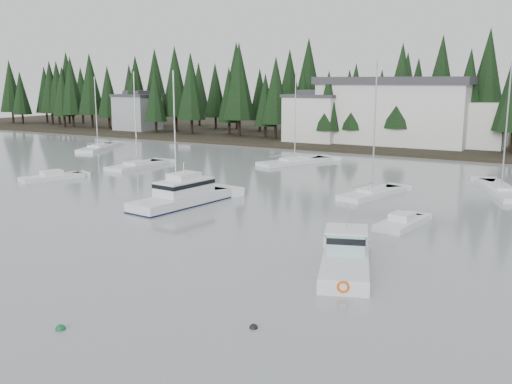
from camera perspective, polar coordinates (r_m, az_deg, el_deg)
far_shore_land at (r=110.94m, az=18.27°, el=4.94°), size 240.00×54.00×1.00m
conifer_treeline at (r=100.27m, az=16.90°, el=4.42°), size 200.00×22.00×20.00m
house_west at (r=99.18m, az=5.84°, el=7.47°), size 9.54×7.42×8.75m
house_far_west at (r=124.29m, az=-11.79°, el=7.90°), size 8.48×7.42×8.25m
harbor_inn at (r=97.03m, az=14.86°, el=7.75°), size 29.50×11.50×10.90m
cabin_cruiser_center at (r=50.71m, az=-7.43°, el=-0.56°), size 4.23×10.43×4.36m
lobster_boat_teal at (r=33.57m, az=8.92°, el=-6.92°), size 5.16×8.08×4.24m
sailboat_0 at (r=60.82m, az=23.30°, el=-0.00°), size 6.57×11.08×13.14m
sailboat_2 at (r=73.67m, az=-11.79°, el=2.47°), size 3.02×8.82×12.45m
sailboat_3 at (r=94.97m, az=-15.51°, el=4.18°), size 7.01×11.23×11.97m
sailboat_4 at (r=75.81m, az=3.89°, el=2.92°), size 6.83×11.21×14.04m
sailboat_5 at (r=55.37m, az=11.51°, el=-0.31°), size 4.36×8.72×13.29m
sailboat_9 at (r=59.70m, az=-7.99°, el=0.61°), size 7.17×10.72×12.37m
runabout_0 at (r=67.22m, az=-19.72°, el=1.29°), size 4.22×7.09×1.42m
runabout_1 at (r=44.39m, az=14.36°, el=-3.18°), size 2.88×5.84×1.42m
mooring_buoy_green at (r=27.30m, az=-18.96°, el=-12.87°), size 0.46×0.46×0.46m
mooring_buoy_dark at (r=26.02m, az=-0.24°, el=-13.44°), size 0.39×0.39×0.39m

